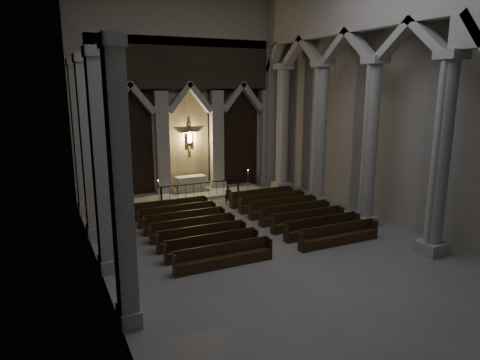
{
  "coord_description": "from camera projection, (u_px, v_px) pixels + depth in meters",
  "views": [
    {
      "loc": [
        -8.65,
        -14.0,
        6.78
      ],
      "look_at": [
        -0.58,
        3.0,
        2.55
      ],
      "focal_mm": 32.0,
      "sensor_mm": 36.0,
      "label": 1
    }
  ],
  "objects": [
    {
      "name": "candle_stand_right",
      "position": [
        248.0,
        188.0,
        26.78
      ],
      "size": [
        0.27,
        0.27,
        1.6
      ],
      "color": "#AC6A34",
      "rests_on": "ground"
    },
    {
      "name": "altar_rail",
      "position": [
        201.0,
        188.0,
        25.86
      ],
      "size": [
        5.03,
        0.09,
        0.99
      ],
      "color": "black",
      "rests_on": "ground"
    },
    {
      "name": "room",
      "position": [
        289.0,
        61.0,
        15.78
      ],
      "size": [
        24.0,
        24.1,
        12.0
      ],
      "color": "gray",
      "rests_on": "ground"
    },
    {
      "name": "pews",
      "position": [
        247.0,
        223.0,
        20.44
      ],
      "size": [
        9.35,
        7.43,
        0.88
      ],
      "color": "black",
      "rests_on": "ground"
    },
    {
      "name": "left_pilasters",
      "position": [
        93.0,
        159.0,
        16.85
      ],
      "size": [
        0.6,
        13.0,
        8.03
      ],
      "color": "#ABA79F",
      "rests_on": "ground"
    },
    {
      "name": "right_arcade",
      "position": [
        378.0,
        60.0,
        19.2
      ],
      "size": [
        1.0,
        24.0,
        12.0
      ],
      "color": "#ABA79F",
      "rests_on": "ground"
    },
    {
      "name": "sanctuary_wall",
      "position": [
        189.0,
        87.0,
        26.16
      ],
      "size": [
        14.0,
        0.77,
        12.0
      ],
      "color": "#ABA79F",
      "rests_on": "ground"
    },
    {
      "name": "worshipper",
      "position": [
        228.0,
        195.0,
        24.56
      ],
      "size": [
        0.47,
        0.4,
        1.09
      ],
      "primitive_type": "imported",
      "rotation": [
        0.0,
        0.0,
        -0.41
      ],
      "color": "black",
      "rests_on": "ground"
    },
    {
      "name": "candle_stand_left",
      "position": [
        159.0,
        199.0,
        24.2
      ],
      "size": [
        0.26,
        0.26,
        1.52
      ],
      "color": "#AC6A34",
      "rests_on": "ground"
    },
    {
      "name": "sanctuary_step",
      "position": [
        196.0,
        194.0,
        26.77
      ],
      "size": [
        8.5,
        2.6,
        0.15
      ],
      "primitive_type": "cube",
      "color": "#ABA79F",
      "rests_on": "ground"
    },
    {
      "name": "altar",
      "position": [
        191.0,
        183.0,
        27.11
      ],
      "size": [
        1.88,
        0.75,
        0.95
      ],
      "color": "beige",
      "rests_on": "sanctuary_step"
    }
  ]
}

